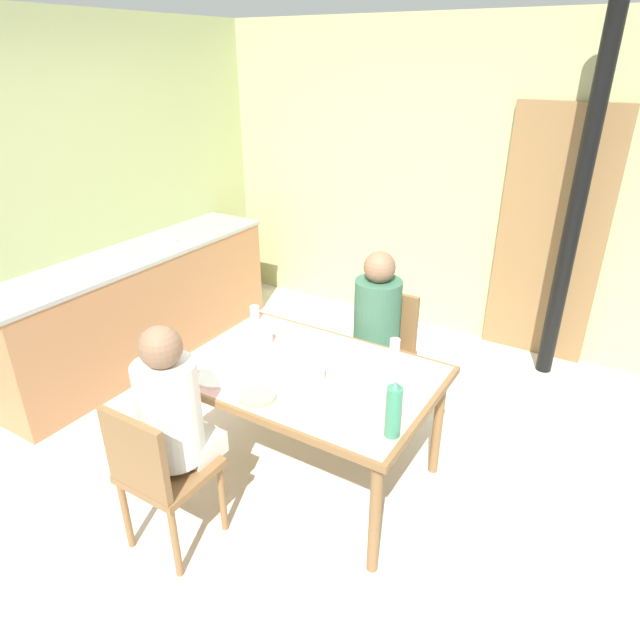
% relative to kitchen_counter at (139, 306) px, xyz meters
% --- Properties ---
extents(ground_plane, '(6.12, 6.12, 0.00)m').
position_rel_kitchen_counter_xyz_m(ground_plane, '(1.65, -0.51, -0.45)').
color(ground_plane, silver).
extents(wall_back, '(4.16, 0.10, 2.59)m').
position_rel_kitchen_counter_xyz_m(wall_back, '(1.65, 1.84, 0.85)').
color(wall_back, tan).
rests_on(wall_back, ground_plane).
extents(wall_left, '(0.10, 3.53, 2.59)m').
position_rel_kitchen_counter_xyz_m(wall_left, '(-0.33, 0.08, 0.85)').
color(wall_left, '#ACB679').
rests_on(wall_left, ground_plane).
extents(door_wooden, '(0.80, 0.05, 2.00)m').
position_rel_kitchen_counter_xyz_m(door_wooden, '(2.76, 1.76, 0.55)').
color(door_wooden, olive).
rests_on(door_wooden, ground_plane).
extents(stove_pipe_column, '(0.12, 0.12, 2.59)m').
position_rel_kitchen_counter_xyz_m(stove_pipe_column, '(2.94, 1.49, 0.85)').
color(stove_pipe_column, black).
rests_on(stove_pipe_column, ground_plane).
extents(kitchen_counter, '(0.61, 2.53, 0.91)m').
position_rel_kitchen_counter_xyz_m(kitchen_counter, '(0.00, 0.00, 0.00)').
color(kitchen_counter, '#A56F48').
rests_on(kitchen_counter, ground_plane).
extents(dining_table, '(1.43, 0.97, 0.72)m').
position_rel_kitchen_counter_xyz_m(dining_table, '(1.96, -0.53, 0.21)').
color(dining_table, brown).
rests_on(dining_table, ground_plane).
extents(chair_near_diner, '(0.40, 0.40, 0.87)m').
position_rel_kitchen_counter_xyz_m(chair_near_diner, '(1.65, -1.37, 0.05)').
color(chair_near_diner, brown).
rests_on(chair_near_diner, ground_plane).
extents(chair_far_diner, '(0.40, 0.40, 0.87)m').
position_rel_kitchen_counter_xyz_m(chair_far_diner, '(2.04, 0.31, 0.05)').
color(chair_far_diner, brown).
rests_on(chair_far_diner, ground_plane).
extents(person_near_diner, '(0.30, 0.37, 0.77)m').
position_rel_kitchen_counter_xyz_m(person_near_diner, '(1.65, -1.23, 0.33)').
color(person_near_diner, silver).
rests_on(person_near_diner, ground_plane).
extents(person_far_diner, '(0.30, 0.37, 0.77)m').
position_rel_kitchen_counter_xyz_m(person_far_diner, '(2.04, 0.17, 0.33)').
color(person_far_diner, '#316D44').
rests_on(person_far_diner, ground_plane).
extents(water_bottle_green_near, '(0.08, 0.08, 0.29)m').
position_rel_kitchen_counter_xyz_m(water_bottle_green_near, '(2.60, -0.80, 0.41)').
color(water_bottle_green_near, '#398B64').
rests_on(water_bottle_green_near, dining_table).
extents(serving_bowl_center, '(0.17, 0.17, 0.05)m').
position_rel_kitchen_counter_xyz_m(serving_bowl_center, '(2.01, -0.58, 0.30)').
color(serving_bowl_center, white).
rests_on(serving_bowl_center, dining_table).
extents(dinner_plate_near_left, '(0.22, 0.22, 0.01)m').
position_rel_kitchen_counter_xyz_m(dinner_plate_near_left, '(1.59, -0.84, 0.28)').
color(dinner_plate_near_left, white).
rests_on(dinner_plate_near_left, dining_table).
extents(dinner_plate_near_right, '(0.21, 0.21, 0.01)m').
position_rel_kitchen_counter_xyz_m(dinner_plate_near_right, '(1.50, -0.62, 0.28)').
color(dinner_plate_near_right, white).
rests_on(dinner_plate_near_right, dining_table).
extents(dinner_plate_far_center, '(0.21, 0.21, 0.01)m').
position_rel_kitchen_counter_xyz_m(dinner_plate_far_center, '(2.53, -0.22, 0.28)').
color(dinner_plate_far_center, white).
rests_on(dinner_plate_far_center, dining_table).
extents(drinking_glass_by_near_diner, '(0.06, 0.06, 0.10)m').
position_rel_kitchen_counter_xyz_m(drinking_glass_by_near_diner, '(2.30, -0.11, 0.32)').
color(drinking_glass_by_near_diner, silver).
rests_on(drinking_glass_by_near_diner, dining_table).
extents(drinking_glass_by_far_diner, '(0.06, 0.06, 0.10)m').
position_rel_kitchen_counter_xyz_m(drinking_glass_by_far_diner, '(1.59, -0.38, 0.32)').
color(drinking_glass_by_far_diner, silver).
rests_on(drinking_glass_by_far_diner, dining_table).
extents(drinking_glass_spare_center, '(0.06, 0.06, 0.10)m').
position_rel_kitchen_counter_xyz_m(drinking_glass_spare_center, '(1.33, -0.16, 0.32)').
color(drinking_glass_spare_center, silver).
rests_on(drinking_glass_spare_center, dining_table).
extents(bread_plate_sliced, '(0.19, 0.19, 0.02)m').
position_rel_kitchen_counter_xyz_m(bread_plate_sliced, '(1.89, -0.88, 0.28)').
color(bread_plate_sliced, '#DBB77A').
rests_on(bread_plate_sliced, dining_table).
extents(cutlery_knife_near, '(0.07, 0.15, 0.00)m').
position_rel_kitchen_counter_xyz_m(cutlery_knife_near, '(1.94, -0.28, 0.27)').
color(cutlery_knife_near, silver).
rests_on(cutlery_knife_near, dining_table).
extents(cutlery_fork_near, '(0.09, 0.14, 0.00)m').
position_rel_kitchen_counter_xyz_m(cutlery_fork_near, '(1.76, -0.40, 0.27)').
color(cutlery_fork_near, silver).
rests_on(cutlery_fork_near, dining_table).
extents(cutlery_knife_far, '(0.14, 0.08, 0.00)m').
position_rel_kitchen_counter_xyz_m(cutlery_knife_far, '(2.35, -0.37, 0.27)').
color(cutlery_knife_far, silver).
rests_on(cutlery_knife_far, dining_table).
extents(cutlery_fork_far, '(0.04, 0.15, 0.00)m').
position_rel_kitchen_counter_xyz_m(cutlery_fork_far, '(1.34, -0.37, 0.27)').
color(cutlery_fork_far, silver).
rests_on(cutlery_fork_far, dining_table).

